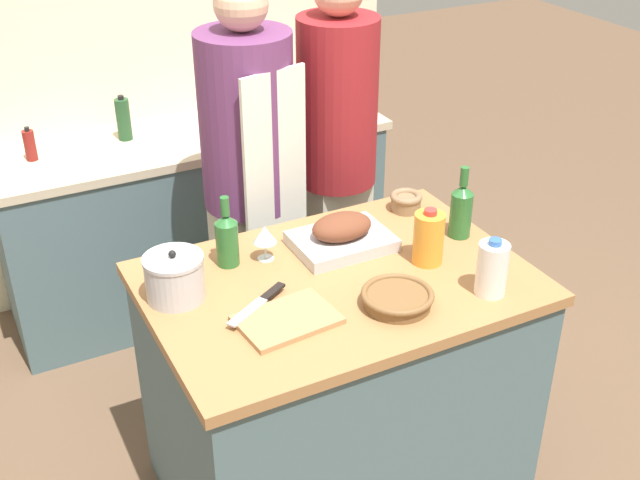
{
  "coord_description": "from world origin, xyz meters",
  "views": [
    {
      "loc": [
        -1.07,
        -1.94,
        2.34
      ],
      "look_at": [
        0.0,
        0.13,
        1.01
      ],
      "focal_mm": 45.0,
      "sensor_mm": 36.0,
      "label": 1
    }
  ],
  "objects": [
    {
      "name": "cutting_board",
      "position": [
        -0.25,
        -0.14,
        0.94
      ],
      "size": [
        0.31,
        0.23,
        0.02
      ],
      "color": "#AD7F51",
      "rests_on": "kitchen_island"
    },
    {
      "name": "milk_jug",
      "position": [
        0.39,
        -0.29,
        1.02
      ],
      "size": [
        0.1,
        0.1,
        0.19
      ],
      "color": "white",
      "rests_on": "kitchen_island"
    },
    {
      "name": "wine_bottle_green",
      "position": [
        0.52,
        0.06,
        1.03
      ],
      "size": [
        0.08,
        0.08,
        0.27
      ],
      "color": "#28662D",
      "rests_on": "kitchen_island"
    },
    {
      "name": "person_cook_aproned",
      "position": [
        0.03,
        0.8,
        0.97
      ],
      "size": [
        0.37,
        0.4,
        1.75
      ],
      "rotation": [
        0.0,
        0.0,
        0.23
      ],
      "color": "beige",
      "rests_on": "ground_plane"
    },
    {
      "name": "wine_glass_left",
      "position": [
        -0.16,
        0.22,
        1.02
      ],
      "size": [
        0.08,
        0.08,
        0.13
      ],
      "color": "silver",
      "rests_on": "kitchen_island"
    },
    {
      "name": "condiment_bottle_short",
      "position": [
        -0.71,
        1.52,
        0.97
      ],
      "size": [
        0.05,
        0.05,
        0.15
      ],
      "color": "maroon",
      "rests_on": "back_counter"
    },
    {
      "name": "wine_bottle_dark",
      "position": [
        -0.28,
        0.25,
        1.03
      ],
      "size": [
        0.08,
        0.08,
        0.25
      ],
      "color": "#28662D",
      "rests_on": "kitchen_island"
    },
    {
      "name": "mixing_bowl",
      "position": [
        0.46,
        0.31,
        0.97
      ],
      "size": [
        0.12,
        0.12,
        0.07
      ],
      "color": "#846647",
      "rests_on": "kitchen_island"
    },
    {
      "name": "roasting_pan",
      "position": [
        0.11,
        0.18,
        0.98
      ],
      "size": [
        0.34,
        0.25,
        0.13
      ],
      "color": "#BCBCC1",
      "rests_on": "kitchen_island"
    },
    {
      "name": "person_cook_guest",
      "position": [
        0.44,
        0.83,
        0.97
      ],
      "size": [
        0.34,
        0.34,
        1.75
      ],
      "rotation": [
        0.0,
        0.0,
        0.13
      ],
      "color": "beige",
      "rests_on": "ground_plane"
    },
    {
      "name": "back_wall",
      "position": [
        0.0,
        1.84,
        1.27
      ],
      "size": [
        2.4,
        0.1,
        2.55
      ],
      "color": "beige",
      "rests_on": "ground_plane"
    },
    {
      "name": "wicker_basket",
      "position": [
        0.09,
        -0.22,
        0.96
      ],
      "size": [
        0.23,
        0.23,
        0.05
      ],
      "color": "brown",
      "rests_on": "kitchen_island"
    },
    {
      "name": "knife_chef",
      "position": [
        -0.3,
        -0.04,
        0.95
      ],
      "size": [
        0.25,
        0.16,
        0.01
      ],
      "color": "#B7B7BC",
      "rests_on": "cutting_board"
    },
    {
      "name": "back_counter",
      "position": [
        0.0,
        1.49,
        0.45
      ],
      "size": [
        1.9,
        0.6,
        0.9
      ],
      "color": "#4C666B",
      "rests_on": "ground_plane"
    },
    {
      "name": "kitchen_island",
      "position": [
        0.0,
        0.0,
        0.47
      ],
      "size": [
        1.24,
        0.86,
        0.93
      ],
      "color": "#4C666B",
      "rests_on": "ground_plane"
    },
    {
      "name": "condiment_bottle_tall",
      "position": [
        0.32,
        1.35,
        0.98
      ],
      "size": [
        0.05,
        0.05,
        0.18
      ],
      "color": "#332D28",
      "rests_on": "back_counter"
    },
    {
      "name": "stock_pot",
      "position": [
        -0.51,
        0.14,
        1.0
      ],
      "size": [
        0.19,
        0.19,
        0.17
      ],
      "color": "#B7B7BC",
      "rests_on": "kitchen_island"
    },
    {
      "name": "condiment_bottle_extra",
      "position": [
        -0.28,
        1.57,
        0.99
      ],
      "size": [
        0.07,
        0.07,
        0.21
      ],
      "color": "#234C28",
      "rests_on": "back_counter"
    },
    {
      "name": "juice_jug",
      "position": [
        0.32,
        -0.04,
        1.02
      ],
      "size": [
        0.1,
        0.1,
        0.2
      ],
      "color": "orange",
      "rests_on": "kitchen_island"
    }
  ]
}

